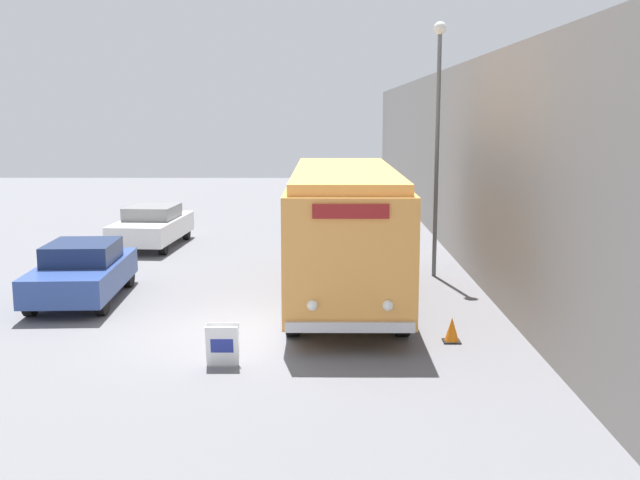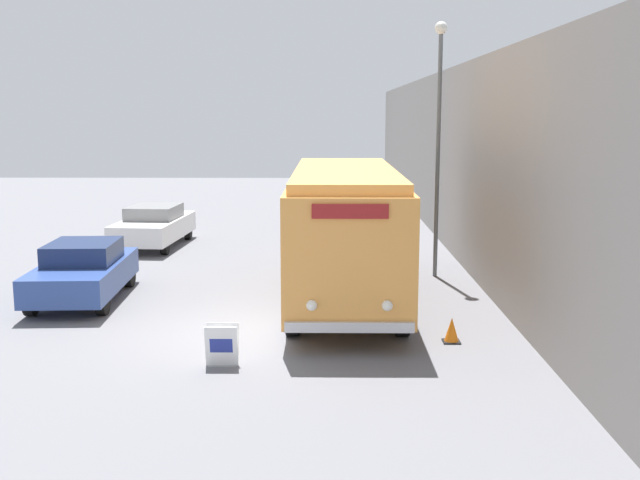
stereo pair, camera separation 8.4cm
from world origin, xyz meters
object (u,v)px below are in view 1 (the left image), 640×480
(vintage_bus, at_px, (344,227))
(sign_board, at_px, (223,346))
(streetlamp, at_px, (438,117))
(traffic_cone, at_px, (452,330))
(parked_car_near, at_px, (82,271))
(parked_car_mid, at_px, (152,226))

(vintage_bus, distance_m, sign_board, 5.86)
(streetlamp, relative_size, traffic_cone, 13.73)
(parked_car_near, relative_size, traffic_cone, 8.40)
(streetlamp, bearing_deg, parked_car_mid, 152.42)
(parked_car_mid, bearing_deg, parked_car_near, -85.99)
(sign_board, xyz_separation_m, streetlamp, (5.15, 8.01, 4.24))
(vintage_bus, xyz_separation_m, streetlamp, (2.73, 2.89, 2.74))
(sign_board, bearing_deg, parked_car_near, 130.14)
(parked_car_mid, distance_m, traffic_cone, 14.44)
(parked_car_near, bearing_deg, streetlamp, 14.66)
(vintage_bus, height_order, parked_car_mid, vintage_bus)
(parked_car_mid, height_order, traffic_cone, parked_car_mid)
(vintage_bus, distance_m, parked_car_mid, 10.34)
(parked_car_mid, bearing_deg, traffic_cone, -48.24)
(vintage_bus, xyz_separation_m, traffic_cone, (2.17, -3.59, -1.63))
(sign_board, height_order, traffic_cone, sign_board)
(streetlamp, relative_size, parked_car_near, 1.63)
(streetlamp, bearing_deg, vintage_bus, -133.36)
(traffic_cone, bearing_deg, vintage_bus, 121.07)
(vintage_bus, bearing_deg, streetlamp, 46.64)
(sign_board, distance_m, traffic_cone, 4.84)
(sign_board, xyz_separation_m, traffic_cone, (4.59, 1.52, -0.13))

